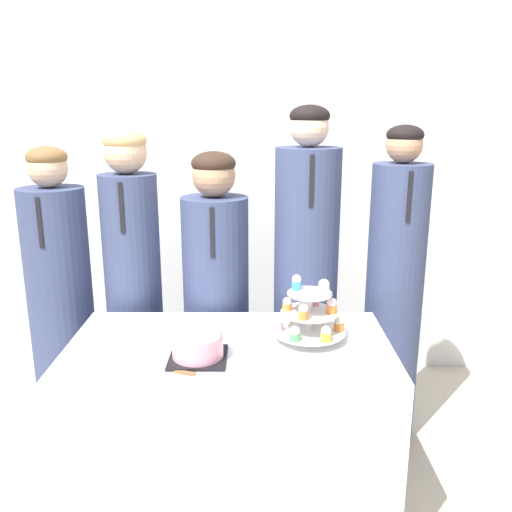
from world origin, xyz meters
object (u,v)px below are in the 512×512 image
Objects in this scene: student_2 at (217,309)px; cupcake_stand at (311,314)px; student_1 at (135,296)px; student_3 at (306,290)px; student_4 at (394,298)px; round_cake at (198,343)px; student_0 at (62,308)px; cake_knife at (198,375)px.

cupcake_stand is at bearing -50.49° from student_2.
student_3 is (0.81, 0.00, 0.03)m from student_1.
student_1 is 0.99× the size of student_4.
round_cake is 0.66m from student_2.
student_3 is (1.16, 0.00, 0.09)m from student_0.
round_cake is 0.98m from student_0.
round_cake is 0.15× the size of student_2.
student_1 is at bearing -180.00° from student_2.
cake_knife is 0.15× the size of student_3.
student_0 is (-1.14, 0.48, -0.16)m from cupcake_stand.
student_0 is (-0.72, 0.65, -0.11)m from round_cake.
cake_knife is (0.01, -0.13, -0.06)m from round_cake.
cupcake_stand is 0.20× the size of student_2.
student_0 reaches higher than student_2.
student_1 is at bearing -180.00° from student_4.
student_1 is (-0.37, 0.65, -0.05)m from round_cake.
round_cake is at bearing 114.17° from cake_knife.
student_1 reaches higher than student_2.
student_3 reaches higher than student_2.
student_3 is at bearing 55.79° from round_cake.
student_4 is (0.85, 0.78, 0.00)m from cake_knife.
cake_knife is 0.89m from student_3.
cake_knife is at bearing -118.87° from student_3.
round_cake is at bearing -41.99° from student_0.
student_1 is at bearing -180.00° from student_3.
round_cake is 0.79m from student_3.
round_cake is 0.14× the size of student_1.
cupcake_stand is 1.24m from student_0.
student_3 is at bearing 80.36° from cake_knife.
student_1 is at bearing 119.70° from round_cake.
student_1 is at bearing 135.29° from cake_knife.
student_3 is at bearing 86.94° from cupcake_stand.
round_cake is 1.08m from student_4.
cake_knife is 1.07m from student_0.
student_3 is at bearing 0.00° from student_2.
cupcake_stand is 0.93m from student_1.
cupcake_stand is at bearing 55.67° from cake_knife.
round_cake is 0.83× the size of cake_knife.
student_4 reaches higher than cake_knife.
student_2 is (0.39, 0.00, -0.07)m from student_1.
student_4 is (0.45, 0.48, -0.11)m from cupcake_stand.
student_1 is (0.35, -0.00, 0.06)m from student_0.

